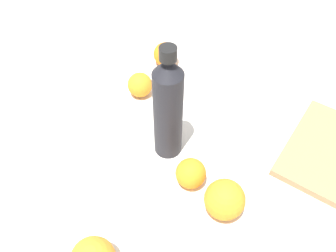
{
  "coord_description": "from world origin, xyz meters",
  "views": [
    {
      "loc": [
        -0.33,
        -0.41,
        0.67
      ],
      "look_at": [
        0.03,
        -0.04,
        0.08
      ],
      "focal_mm": 38.07,
      "sensor_mm": 36.0,
      "label": 1
    }
  ],
  "objects_px": {
    "orange_1": "(191,173)",
    "orange_3": "(223,201)",
    "orange_0": "(140,85)",
    "water_bottle": "(168,108)",
    "orange_4": "(165,54)",
    "cutting_board": "(325,149)"
  },
  "relations": [
    {
      "from": "orange_0",
      "to": "cutting_board",
      "type": "distance_m",
      "value": 0.49
    },
    {
      "from": "orange_3",
      "to": "orange_4",
      "type": "distance_m",
      "value": 0.5
    },
    {
      "from": "orange_4",
      "to": "cutting_board",
      "type": "relative_size",
      "value": 0.26
    },
    {
      "from": "orange_0",
      "to": "orange_1",
      "type": "distance_m",
      "value": 0.31
    },
    {
      "from": "orange_0",
      "to": "orange_3",
      "type": "xyz_separation_m",
      "value": [
        -0.11,
        -0.38,
        0.01
      ]
    },
    {
      "from": "water_bottle",
      "to": "orange_4",
      "type": "distance_m",
      "value": 0.33
    },
    {
      "from": "water_bottle",
      "to": "cutting_board",
      "type": "distance_m",
      "value": 0.39
    },
    {
      "from": "water_bottle",
      "to": "cutting_board",
      "type": "height_order",
      "value": "water_bottle"
    },
    {
      "from": "water_bottle",
      "to": "orange_0",
      "type": "height_order",
      "value": "water_bottle"
    },
    {
      "from": "orange_1",
      "to": "cutting_board",
      "type": "relative_size",
      "value": 0.25
    },
    {
      "from": "orange_1",
      "to": "orange_4",
      "type": "bearing_deg",
      "value": 54.32
    },
    {
      "from": "cutting_board",
      "to": "orange_1",
      "type": "bearing_deg",
      "value": 139.13
    },
    {
      "from": "orange_4",
      "to": "cutting_board",
      "type": "xyz_separation_m",
      "value": [
        0.05,
        -0.5,
        -0.03
      ]
    },
    {
      "from": "orange_0",
      "to": "orange_4",
      "type": "bearing_deg",
      "value": 18.81
    },
    {
      "from": "orange_0",
      "to": "cutting_board",
      "type": "relative_size",
      "value": 0.25
    },
    {
      "from": "orange_3",
      "to": "cutting_board",
      "type": "bearing_deg",
      "value": -12.77
    },
    {
      "from": "orange_0",
      "to": "orange_3",
      "type": "height_order",
      "value": "orange_3"
    },
    {
      "from": "orange_1",
      "to": "orange_3",
      "type": "bearing_deg",
      "value": -92.92
    },
    {
      "from": "orange_3",
      "to": "cutting_board",
      "type": "height_order",
      "value": "orange_3"
    },
    {
      "from": "water_bottle",
      "to": "orange_4",
      "type": "relative_size",
      "value": 4.14
    },
    {
      "from": "water_bottle",
      "to": "orange_4",
      "type": "height_order",
      "value": "water_bottle"
    },
    {
      "from": "water_bottle",
      "to": "orange_3",
      "type": "height_order",
      "value": "water_bottle"
    }
  ]
}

